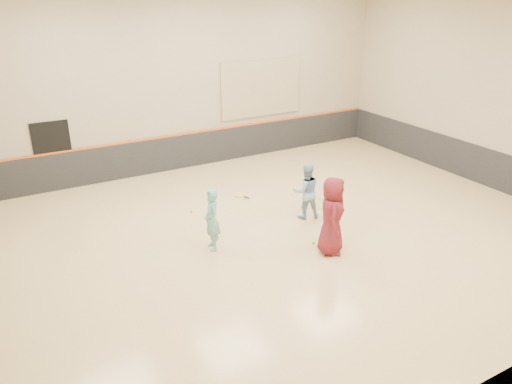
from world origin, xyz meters
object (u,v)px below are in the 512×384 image
girl (212,220)px  instructor (306,191)px  spare_racket (240,194)px  young_man (332,216)px

girl → instructor: bearing=106.1°
instructor → spare_racket: bearing=-51.4°
young_man → spare_racket: 4.20m
young_man → girl: bearing=91.0°
instructor → young_man: bearing=89.8°
instructor → spare_racket: (-0.88, 2.21, -0.71)m
instructor → young_man: (-0.58, -1.88, 0.18)m
girl → young_man: bearing=66.7°
young_man → spare_racket: (-0.30, 4.09, -0.89)m
spare_racket → young_man: bearing=-85.9°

